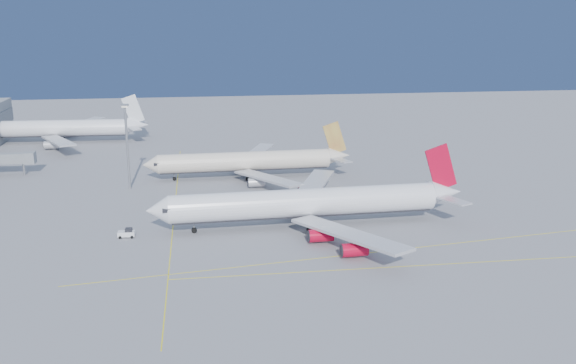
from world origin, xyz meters
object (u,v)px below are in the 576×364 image
at_px(airliner_virgin, 311,203).
at_px(airliner_etihad, 249,161).
at_px(light_mast, 127,140).
at_px(pushback_tug, 127,233).
at_px(airliner_third, 59,128).

relative_size(airliner_virgin, airliner_etihad, 1.19).
height_order(airliner_virgin, light_mast, light_mast).
distance_m(pushback_tug, light_mast, 42.73).
bearing_deg(light_mast, airliner_virgin, -41.08).
height_order(pushback_tug, light_mast, light_mast).
bearing_deg(airliner_third, pushback_tug, -70.13).
distance_m(airliner_etihad, pushback_tug, 57.81).
height_order(airliner_virgin, airliner_etihad, airliner_virgin).
bearing_deg(airliner_virgin, light_mast, 136.51).
xyz_separation_m(airliner_etihad, pushback_tug, (-30.94, -48.67, -3.97)).
distance_m(airliner_etihad, airliner_third, 91.00).
height_order(airliner_etihad, light_mast, light_mast).
relative_size(airliner_etihad, airliner_third, 0.93).
distance_m(airliner_virgin, airliner_etihad, 47.81).
height_order(airliner_virgin, airliner_third, airliner_virgin).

